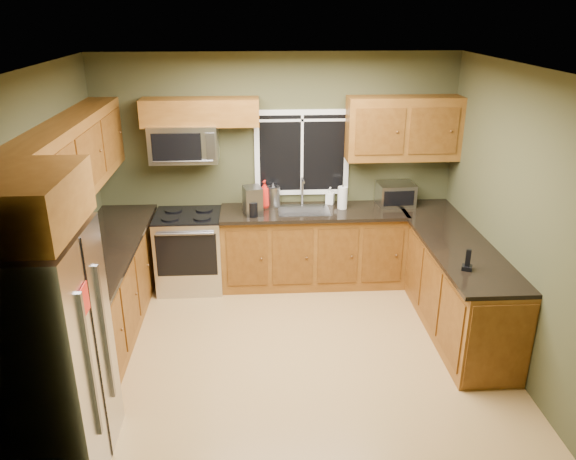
{
  "coord_description": "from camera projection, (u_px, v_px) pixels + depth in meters",
  "views": [
    {
      "loc": [
        -0.25,
        -4.67,
        3.16
      ],
      "look_at": [
        0.05,
        0.35,
        1.15
      ],
      "focal_mm": 35.0,
      "sensor_mm": 36.0,
      "label": 1
    }
  ],
  "objects": [
    {
      "name": "range",
      "position": [
        190.0,
        250.0,
        6.65
      ],
      "size": [
        0.76,
        0.69,
        0.94
      ],
      "color": "#B7B7BC",
      "rests_on": "ground"
    },
    {
      "name": "upper_cabinets_back_left",
      "position": [
        200.0,
        112.0,
        6.22
      ],
      "size": [
        1.3,
        0.33,
        0.3
      ],
      "primitive_type": "cube",
      "color": "brown",
      "rests_on": "back_wall"
    },
    {
      "name": "base_cabinets_left",
      "position": [
        106.0,
        293.0,
        5.69
      ],
      "size": [
        0.6,
        2.65,
        0.9
      ],
      "primitive_type": "cube",
      "color": "brown",
      "rests_on": "ground"
    },
    {
      "name": "microwave",
      "position": [
        184.0,
        143.0,
        6.31
      ],
      "size": [
        0.76,
        0.41,
        0.42
      ],
      "color": "#B7B7BC",
      "rests_on": "back_wall"
    },
    {
      "name": "upper_cabinets_left",
      "position": [
        72.0,
        158.0,
        5.16
      ],
      "size": [
        0.33,
        2.65,
        0.72
      ],
      "primitive_type": "cube",
      "color": "brown",
      "rests_on": "left_wall"
    },
    {
      "name": "floor",
      "position": [
        285.0,
        352.0,
        5.52
      ],
      "size": [
        4.2,
        4.2,
        0.0
      ],
      "primitive_type": "plane",
      "color": "#A57E48",
      "rests_on": "ground"
    },
    {
      "name": "front_wall",
      "position": [
        301.0,
        332.0,
        3.35
      ],
      "size": [
        4.2,
        0.0,
        4.2
      ],
      "primitive_type": "plane",
      "rotation": [
        -1.57,
        0.0,
        0.0
      ],
      "color": "#3D3E24",
      "rests_on": "ground"
    },
    {
      "name": "paper_towel_roll",
      "position": [
        342.0,
        198.0,
        6.58
      ],
      "size": [
        0.12,
        0.12,
        0.29
      ],
      "color": "white",
      "rests_on": "countertop_back"
    },
    {
      "name": "ceiling",
      "position": [
        284.0,
        68.0,
        4.52
      ],
      "size": [
        4.2,
        4.2,
        0.0
      ],
      "primitive_type": "plane",
      "rotation": [
        3.14,
        0.0,
        0.0
      ],
      "color": "white",
      "rests_on": "back_wall"
    },
    {
      "name": "soap_bottle_a",
      "position": [
        265.0,
        194.0,
        6.61
      ],
      "size": [
        0.15,
        0.15,
        0.33
      ],
      "primitive_type": "imported",
      "rotation": [
        0.0,
        0.0,
        -0.25
      ],
      "color": "red",
      "rests_on": "countertop_back"
    },
    {
      "name": "kettle",
      "position": [
        273.0,
        195.0,
        6.65
      ],
      "size": [
        0.18,
        0.18,
        0.3
      ],
      "color": "#B7B7BC",
      "rests_on": "countertop_back"
    },
    {
      "name": "right_wall",
      "position": [
        513.0,
        219.0,
        5.13
      ],
      "size": [
        0.0,
        3.6,
        3.6
      ],
      "primitive_type": "plane",
      "rotation": [
        1.57,
        0.0,
        -1.57
      ],
      "color": "#3D3E24",
      "rests_on": "ground"
    },
    {
      "name": "sink",
      "position": [
        304.0,
        209.0,
        6.57
      ],
      "size": [
        0.6,
        0.42,
        0.36
      ],
      "color": "slate",
      "rests_on": "countertop_back"
    },
    {
      "name": "countertop_back",
      "position": [
        313.0,
        212.0,
        6.57
      ],
      "size": [
        2.17,
        0.65,
        0.04
      ],
      "primitive_type": "cube",
      "color": "black",
      "rests_on": "base_cabinets_back"
    },
    {
      "name": "coffee_maker",
      "position": [
        253.0,
        202.0,
        6.39
      ],
      "size": [
        0.24,
        0.29,
        0.32
      ],
      "color": "slate",
      "rests_on": "countertop_back"
    },
    {
      "name": "refrigerator",
      "position": [
        45.0,
        357.0,
        3.89
      ],
      "size": [
        0.74,
        0.9,
        1.8
      ],
      "color": "#B7B7BC",
      "rests_on": "ground"
    },
    {
      "name": "upper_cabinets_back_right",
      "position": [
        403.0,
        128.0,
        6.42
      ],
      "size": [
        1.3,
        0.33,
        0.72
      ],
      "primitive_type": "cube",
      "color": "brown",
      "rests_on": "back_wall"
    },
    {
      "name": "left_wall",
      "position": [
        45.0,
        229.0,
        4.9
      ],
      "size": [
        0.0,
        3.6,
        3.6
      ],
      "primitive_type": "plane",
      "rotation": [
        1.57,
        0.0,
        1.57
      ],
      "color": "#3D3E24",
      "rests_on": "ground"
    },
    {
      "name": "back_wall",
      "position": [
        277.0,
        170.0,
        6.69
      ],
      "size": [
        4.2,
        0.0,
        4.2
      ],
      "primitive_type": "plane",
      "rotation": [
        1.57,
        0.0,
        0.0
      ],
      "color": "#3D3E24",
      "rests_on": "ground"
    },
    {
      "name": "countertop_left",
      "position": [
        102.0,
        251.0,
        5.52
      ],
      "size": [
        0.65,
        2.65,
        0.04
      ],
      "primitive_type": "cube",
      "color": "black",
      "rests_on": "base_cabinets_left"
    },
    {
      "name": "soap_bottle_c",
      "position": [
        265.0,
        198.0,
        6.71
      ],
      "size": [
        0.15,
        0.15,
        0.18
      ],
      "primitive_type": "imported",
      "rotation": [
        0.0,
        0.0,
        -0.11
      ],
      "color": "white",
      "rests_on": "countertop_back"
    },
    {
      "name": "window",
      "position": [
        302.0,
        153.0,
        6.61
      ],
      "size": [
        1.12,
        0.03,
        1.02
      ],
      "color": "white",
      "rests_on": "back_wall"
    },
    {
      "name": "base_cabinets_back",
      "position": [
        313.0,
        248.0,
        6.77
      ],
      "size": [
        2.17,
        0.6,
        0.9
      ],
      "primitive_type": "cube",
      "color": "brown",
      "rests_on": "ground"
    },
    {
      "name": "toaster_oven",
      "position": [
        396.0,
        194.0,
        6.7
      ],
      "size": [
        0.44,
        0.35,
        0.27
      ],
      "color": "#B7B7BC",
      "rests_on": "countertop_back"
    },
    {
      "name": "upper_cabinet_over_fridge",
      "position": [
        15.0,
        203.0,
        3.47
      ],
      "size": [
        0.72,
        0.9,
        0.38
      ],
      "primitive_type": "cube",
      "color": "brown",
      "rests_on": "left_wall"
    },
    {
      "name": "base_cabinets_peninsula",
      "position": [
        451.0,
        281.0,
        5.95
      ],
      "size": [
        0.6,
        2.52,
        0.9
      ],
      "color": "brown",
      "rests_on": "ground"
    },
    {
      "name": "cordless_phone",
      "position": [
        467.0,
        264.0,
        5.06
      ],
      "size": [
        0.12,
        0.12,
        0.2
      ],
      "color": "black",
      "rests_on": "countertop_peninsula"
    },
    {
      "name": "countertop_peninsula",
      "position": [
        454.0,
        240.0,
        5.79
      ],
      "size": [
        0.65,
        2.5,
        0.04
      ],
      "primitive_type": "cube",
      "color": "black",
      "rests_on": "base_cabinets_peninsula"
    },
    {
      "name": "soap_bottle_b",
      "position": [
        330.0,
        196.0,
        6.74
      ],
      "size": [
        0.12,
        0.12,
        0.21
      ],
      "primitive_type": "imported",
      "rotation": [
        0.0,
        0.0,
        -0.34
      ],
      "color": "white",
      "rests_on": "countertop_back"
    }
  ]
}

